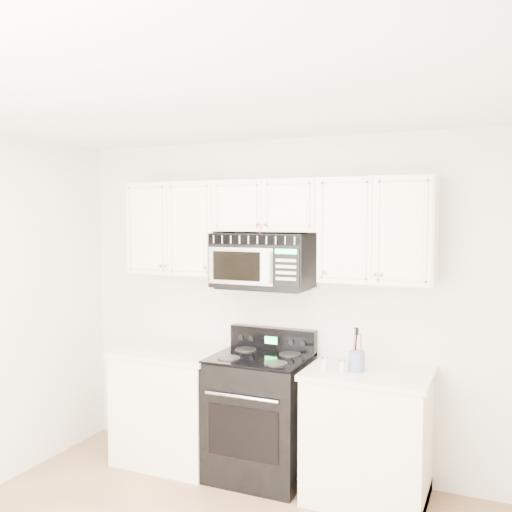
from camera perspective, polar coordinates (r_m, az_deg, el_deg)
The scene contains 9 objects.
room at distance 3.04m, azimuth -10.00°, elevation -9.24°, with size 3.51×3.51×2.61m.
base_cabinet_left at distance 4.86m, azimuth -8.28°, elevation -14.87°, with size 0.86×0.65×0.92m.
base_cabinet_right at distance 4.29m, azimuth 11.12°, elevation -17.54°, with size 0.86×0.65×0.92m.
range at distance 4.51m, azimuth 0.42°, elevation -15.56°, with size 0.72×0.66×1.11m.
upper_cabinets at distance 4.37m, azimuth 1.50°, elevation 3.19°, with size 2.44×0.37×0.75m.
microwave at distance 4.38m, azimuth 0.66°, elevation -0.42°, with size 0.75×0.43×0.42m.
utensil_crock at distance 4.08m, azimuth 10.04°, elevation -10.23°, with size 0.11×0.11×0.30m.
shaker_salt at distance 4.07m, azimuth 6.86°, elevation -10.60°, with size 0.04×0.04×0.10m.
shaker_pepper at distance 4.03m, azimuth 8.62°, elevation -10.79°, with size 0.04×0.04×0.10m.
Camera 1 is at (1.65, -2.46, 1.99)m, focal length 40.00 mm.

